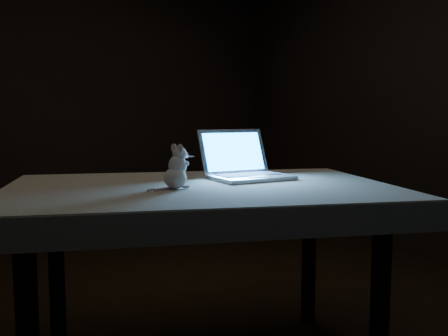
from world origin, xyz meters
TOP-DOWN VIEW (x-y plane):
  - back_wall at (0.00, 2.50)m, footprint 4.50×0.04m
  - table at (-0.17, -0.23)m, footprint 1.79×1.50m
  - tablecloth at (-0.18, -0.23)m, footprint 1.91×1.58m
  - laptop at (0.14, -0.19)m, footprint 0.39×0.35m
  - plush_mouse at (-0.31, -0.26)m, footprint 0.14×0.14m

SIDE VIEW (x-z plane):
  - table at x=-0.17m, z-range 0.00..0.82m
  - tablecloth at x=-0.18m, z-range 0.72..0.83m
  - plush_mouse at x=-0.31m, z-range 0.83..1.01m
  - laptop at x=0.14m, z-range 0.83..1.07m
  - back_wall at x=0.00m, z-range 0.00..2.60m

